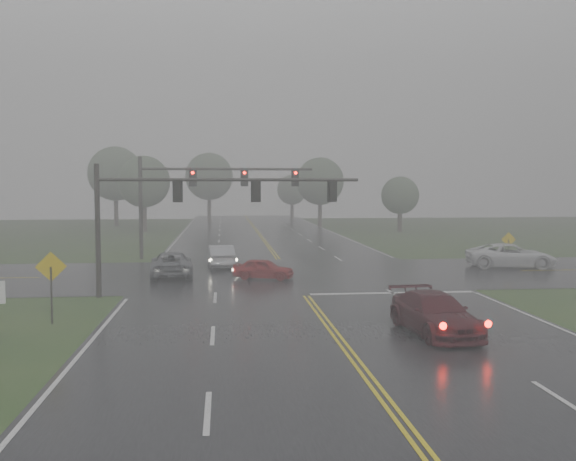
{
  "coord_description": "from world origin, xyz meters",
  "views": [
    {
      "loc": [
        -4.1,
        -17.27,
        5.49
      ],
      "look_at": [
        -0.71,
        16.0,
        3.15
      ],
      "focal_mm": 40.0,
      "sensor_mm": 36.0,
      "label": 1
    }
  ],
  "objects": [
    {
      "name": "tree_nw_b",
      "position": [
        -18.53,
        71.69,
        7.11
      ],
      "size": [
        7.36,
        7.36,
        10.81
      ],
      "color": "#382B24",
      "rests_on": "ground"
    },
    {
      "name": "signal_gantry_near",
      "position": [
        -6.11,
        14.8,
        4.64
      ],
      "size": [
        13.06,
        0.29,
        6.56
      ],
      "color": "black",
      "rests_on": "ground"
    },
    {
      "name": "tree_ne_a",
      "position": [
        8.72,
        66.77,
        6.08
      ],
      "size": [
        6.3,
        6.3,
        9.25
      ],
      "color": "#382B24",
      "rests_on": "ground"
    },
    {
      "name": "sedan_silver",
      "position": [
        -4.26,
        25.75,
        0.0
      ],
      "size": [
        1.98,
        4.74,
        1.52
      ],
      "primitive_type": "imported",
      "rotation": [
        0.0,
        0.0,
        3.22
      ],
      "color": "#AAACB1",
      "rests_on": "ground"
    },
    {
      "name": "sedan_red",
      "position": [
        -1.74,
        20.02,
        0.0
      ],
      "size": [
        3.84,
        2.46,
        1.22
      ],
      "primitive_type": "imported",
      "rotation": [
        0.0,
        0.0,
        1.26
      ],
      "color": "#9B0E11",
      "rests_on": "ground"
    },
    {
      "name": "pickup_white",
      "position": [
        15.05,
        23.56,
        0.0
      ],
      "size": [
        6.2,
        3.66,
        1.62
      ],
      "primitive_type": "imported",
      "rotation": [
        0.0,
        0.0,
        1.39
      ],
      "color": "silver",
      "rests_on": "ground"
    },
    {
      "name": "ground",
      "position": [
        0.0,
        0.0,
        0.0
      ],
      "size": [
        180.0,
        180.0,
        0.0
      ],
      "primitive_type": "plane",
      "color": "#253F1B",
      "rests_on": "ground"
    },
    {
      "name": "sign_diamond_west",
      "position": [
        -10.89,
        8.76,
        1.95
      ],
      "size": [
        1.19,
        0.27,
        2.89
      ],
      "rotation": [
        0.0,
        0.0,
        0.19
      ],
      "color": "black",
      "rests_on": "ground"
    },
    {
      "name": "tree_nw_a",
      "position": [
        -13.41,
        60.48,
        5.96
      ],
      "size": [
        6.17,
        6.17,
        9.07
      ],
      "color": "#382B24",
      "rests_on": "ground"
    },
    {
      "name": "sign_diamond_east",
      "position": [
        15.1,
        24.1,
        1.59
      ],
      "size": [
        0.98,
        0.12,
        2.36
      ],
      "rotation": [
        0.0,
        0.0,
        -0.09
      ],
      "color": "black",
      "rests_on": "ground"
    },
    {
      "name": "tree_n_mid",
      "position": [
        -6.1,
        79.59,
        6.86
      ],
      "size": [
        7.1,
        7.1,
        10.43
      ],
      "color": "#382B24",
      "rests_on": "ground"
    },
    {
      "name": "tree_n_far",
      "position": [
        7.37,
        88.67,
        4.8
      ],
      "size": [
        4.98,
        4.98,
        7.31
      ],
      "color": "#382B24",
      "rests_on": "ground"
    },
    {
      "name": "main_road",
      "position": [
        0.0,
        20.0,
        0.0
      ],
      "size": [
        18.0,
        160.0,
        0.02
      ],
      "primitive_type": "cube",
      "color": "black",
      "rests_on": "ground"
    },
    {
      "name": "car_grey",
      "position": [
        -7.22,
        21.77,
        0.0
      ],
      "size": [
        2.86,
        5.48,
        1.47
      ],
      "primitive_type": "imported",
      "rotation": [
        0.0,
        0.0,
        3.22
      ],
      "color": "#57595F",
      "rests_on": "ground"
    },
    {
      "name": "tree_e_near",
      "position": [
        16.95,
        57.42,
        4.33
      ],
      "size": [
        4.49,
        4.49,
        6.6
      ],
      "color": "#382B24",
      "rests_on": "ground"
    },
    {
      "name": "signal_gantry_far",
      "position": [
        -6.2,
        31.45,
        5.36
      ],
      "size": [
        13.07,
        0.39,
        7.65
      ],
      "color": "black",
      "rests_on": "ground"
    },
    {
      "name": "sedan_maroon",
      "position": [
        3.68,
        5.46,
        0.0
      ],
      "size": [
        2.58,
        5.33,
        1.49
      ],
      "primitive_type": "imported",
      "rotation": [
        0.0,
        0.0,
        0.1
      ],
      "color": "#3C0B11",
      "rests_on": "ground"
    },
    {
      "name": "stop_bar",
      "position": [
        4.5,
        14.4,
        0.0
      ],
      "size": [
        8.5,
        0.5,
        0.01
      ],
      "primitive_type": "cube",
      "color": "#BCBCBC",
      "rests_on": "ground"
    },
    {
      "name": "cross_street",
      "position": [
        0.0,
        22.0,
        0.0
      ],
      "size": [
        120.0,
        14.0,
        0.02
      ],
      "primitive_type": "cube",
      "color": "black",
      "rests_on": "ground"
    }
  ]
}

